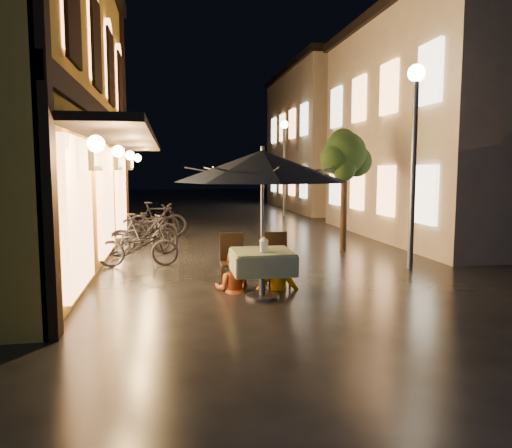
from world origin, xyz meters
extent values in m
plane|color=black|center=(0.00, 0.00, 0.00)|extent=(90.00, 90.00, 0.00)
cube|color=black|center=(-3.47, 4.00, 3.30)|extent=(0.12, 11.00, 0.35)
cube|color=black|center=(-2.90, 4.00, 2.75)|extent=(1.20, 10.50, 0.12)
cube|color=#FFAB66|center=(-3.44, 0.50, 4.60)|extent=(0.10, 0.90, 1.50)
cube|color=#FFAB66|center=(-3.44, 3.00, 4.60)|extent=(0.10, 0.90, 1.50)
cube|color=#FFAB66|center=(-3.44, 5.50, 4.60)|extent=(0.10, 0.90, 1.50)
cube|color=#FFAB66|center=(-3.44, 8.00, 4.60)|extent=(0.10, 0.90, 1.50)
cube|color=#FFAB66|center=(-3.44, 0.50, 1.40)|extent=(0.10, 2.20, 2.40)
cube|color=#FFAB66|center=(-3.44, 4.00, 1.40)|extent=(0.10, 2.20, 2.40)
cube|color=#FFAB66|center=(-3.44, 7.50, 1.40)|extent=(0.10, 2.20, 2.40)
cube|color=#B3A391|center=(7.50, 6.50, 3.25)|extent=(7.00, 9.00, 6.50)
cube|color=black|center=(7.50, 6.50, 6.65)|extent=(7.30, 9.30, 0.30)
cube|color=#FFAB66|center=(3.95, 3.20, 1.50)|extent=(0.10, 1.00, 1.40)
cube|color=#FFAB66|center=(3.95, 3.20, 4.30)|extent=(0.10, 1.00, 1.40)
cube|color=#FFAB66|center=(3.95, 5.40, 1.50)|extent=(0.10, 1.00, 1.40)
cube|color=#FFAB66|center=(3.95, 5.40, 4.30)|extent=(0.10, 1.00, 1.40)
cube|color=#FFAB66|center=(3.95, 7.60, 1.50)|extent=(0.10, 1.00, 1.40)
cube|color=#FFAB66|center=(3.95, 7.60, 4.30)|extent=(0.10, 1.00, 1.40)
cube|color=#FFAB66|center=(3.95, 9.80, 1.50)|extent=(0.10, 1.00, 1.40)
cube|color=#FFAB66|center=(3.95, 9.80, 4.30)|extent=(0.10, 1.00, 1.40)
cube|color=#B3A391|center=(7.50, 18.00, 3.50)|extent=(7.00, 10.00, 7.00)
cube|color=black|center=(7.50, 18.00, 7.15)|extent=(7.30, 10.30, 0.30)
cube|color=#FFAB66|center=(3.95, 14.20, 1.50)|extent=(0.10, 1.00, 1.40)
cube|color=#FFAB66|center=(3.95, 14.20, 4.30)|extent=(0.10, 1.00, 1.40)
cube|color=#FFAB66|center=(3.95, 16.40, 1.50)|extent=(0.10, 1.00, 1.40)
cube|color=#FFAB66|center=(3.95, 16.40, 4.30)|extent=(0.10, 1.00, 1.40)
cube|color=#FFAB66|center=(3.95, 18.60, 1.50)|extent=(0.10, 1.00, 1.40)
cube|color=#FFAB66|center=(3.95, 18.60, 4.30)|extent=(0.10, 1.00, 1.40)
cube|color=#FFAB66|center=(3.95, 20.80, 1.50)|extent=(0.10, 1.00, 1.40)
cube|color=#FFAB66|center=(3.95, 20.80, 4.30)|extent=(0.10, 1.00, 1.40)
cylinder|color=black|center=(2.40, 4.50, 1.10)|extent=(0.16, 0.16, 2.20)
sphere|color=black|center=(2.40, 4.50, 2.50)|extent=(1.10, 1.10, 1.10)
sphere|color=black|center=(2.75, 4.60, 2.30)|extent=(0.80, 0.80, 0.80)
sphere|color=black|center=(2.10, 4.35, 2.35)|extent=(0.76, 0.76, 0.76)
sphere|color=black|center=(2.45, 4.80, 2.80)|extent=(0.70, 0.70, 0.70)
sphere|color=black|center=(2.30, 4.25, 2.10)|extent=(0.60, 0.60, 0.60)
cylinder|color=#59595E|center=(3.00, 2.00, 2.00)|extent=(0.12, 0.12, 4.00)
sphere|color=beige|center=(3.00, 2.00, 4.05)|extent=(0.36, 0.36, 0.36)
cylinder|color=#59595E|center=(3.00, 14.00, 2.00)|extent=(0.12, 0.12, 4.00)
sphere|color=beige|center=(3.00, 14.00, 4.05)|extent=(0.36, 0.36, 0.36)
cylinder|color=#59595E|center=(-0.54, 0.17, 0.36)|extent=(0.10, 0.10, 0.72)
cylinder|color=#59595E|center=(-0.54, 0.17, 0.02)|extent=(0.56, 0.56, 0.04)
cube|color=#29502D|center=(-0.54, 0.17, 0.75)|extent=(0.95, 0.95, 0.06)
cube|color=#29502D|center=(-0.06, 0.17, 0.58)|extent=(0.04, 0.95, 0.33)
cube|color=#29502D|center=(-1.01, 0.17, 0.58)|extent=(0.04, 0.95, 0.33)
cube|color=#29502D|center=(-0.54, 0.64, 0.58)|extent=(0.95, 0.04, 0.33)
cube|color=#29502D|center=(-0.54, -0.31, 0.58)|extent=(0.95, 0.04, 0.33)
cylinder|color=#59595E|center=(-0.54, 0.17, 1.15)|extent=(0.05, 0.05, 2.30)
cone|color=black|center=(-0.54, 0.17, 2.15)|extent=(2.82, 2.82, 0.51)
cylinder|color=#59595E|center=(-0.54, 0.17, 2.40)|extent=(0.06, 0.06, 0.12)
cube|color=black|center=(-0.94, 0.82, 0.45)|extent=(0.42, 0.42, 0.05)
cube|color=black|center=(-0.94, 1.01, 0.70)|extent=(0.42, 0.04, 0.55)
cylinder|color=black|center=(-1.12, 0.64, 0.21)|extent=(0.04, 0.04, 0.43)
cylinder|color=black|center=(-0.76, 0.64, 0.21)|extent=(0.04, 0.04, 0.43)
cylinder|color=black|center=(-1.12, 1.00, 0.21)|extent=(0.04, 0.04, 0.43)
cylinder|color=black|center=(-0.76, 1.00, 0.21)|extent=(0.04, 0.04, 0.43)
cube|color=black|center=(-0.14, 0.82, 0.45)|extent=(0.42, 0.42, 0.05)
cube|color=black|center=(-0.14, 1.01, 0.70)|extent=(0.42, 0.04, 0.55)
cylinder|color=black|center=(-0.32, 0.64, 0.21)|extent=(0.04, 0.04, 0.43)
cylinder|color=black|center=(0.04, 0.64, 0.21)|extent=(0.04, 0.04, 0.43)
cylinder|color=black|center=(-0.32, 1.00, 0.21)|extent=(0.04, 0.04, 0.43)
cylinder|color=black|center=(0.04, 1.00, 0.21)|extent=(0.04, 0.04, 0.43)
cube|color=white|center=(-0.54, 0.02, 0.87)|extent=(0.11, 0.11, 0.18)
cube|color=#FFD88C|center=(-0.54, 0.02, 0.86)|extent=(0.07, 0.07, 0.12)
cone|color=white|center=(-0.54, 0.02, 0.99)|extent=(0.16, 0.16, 0.07)
imported|color=#B95426|center=(-0.96, 0.68, 0.68)|extent=(0.78, 0.68, 1.35)
imported|color=#FA9B00|center=(-0.16, 0.71, 0.74)|extent=(1.04, 0.71, 1.48)
imported|color=black|center=(-2.71, 3.19, 0.45)|extent=(1.72, 0.62, 0.90)
imported|color=black|center=(-2.67, 4.53, 0.52)|extent=(1.80, 0.89, 1.04)
imported|color=black|center=(-2.77, 5.05, 0.40)|extent=(1.61, 0.84, 0.81)
imported|color=black|center=(-2.53, 6.62, 0.44)|extent=(1.47, 0.44, 0.88)
imported|color=black|center=(-2.63, 7.71, 0.50)|extent=(2.01, 1.31, 1.00)
imported|color=black|center=(-2.41, 8.03, 0.54)|extent=(1.83, 0.60, 1.09)
camera|label=1|loc=(-2.00, -7.73, 2.10)|focal=35.00mm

